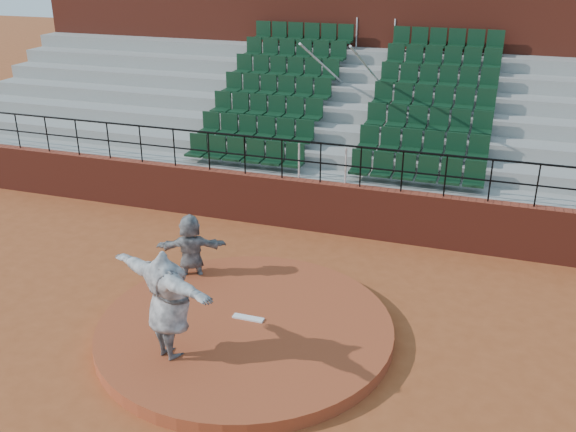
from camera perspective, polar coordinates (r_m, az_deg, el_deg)
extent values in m
plane|color=#994822|center=(12.25, -3.79, -10.44)|extent=(90.00, 90.00, 0.00)
cylinder|color=#9E4223|center=(12.18, -3.80, -9.95)|extent=(5.50, 5.50, 0.25)
cube|color=white|center=(12.23, -3.55, -9.04)|extent=(0.60, 0.15, 0.03)
cube|color=maroon|center=(16.15, 2.83, 0.86)|extent=(24.00, 0.30, 1.30)
cylinder|color=black|center=(15.60, 2.94, 6.48)|extent=(24.00, 0.05, 0.05)
cylinder|color=black|center=(15.75, 2.91, 4.74)|extent=(24.00, 0.04, 0.04)
cylinder|color=black|center=(20.02, -22.91, 6.96)|extent=(0.04, 0.04, 1.00)
cylinder|color=black|center=(19.39, -20.65, 6.82)|extent=(0.04, 0.04, 1.00)
cylinder|color=black|center=(18.79, -18.24, 6.65)|extent=(0.04, 0.04, 1.00)
cylinder|color=black|center=(18.22, -15.68, 6.47)|extent=(0.04, 0.04, 1.00)
cylinder|color=black|center=(17.69, -12.96, 6.25)|extent=(0.04, 0.04, 1.00)
cylinder|color=black|center=(17.20, -10.08, 6.01)|extent=(0.04, 0.04, 1.00)
cylinder|color=black|center=(16.76, -7.05, 5.74)|extent=(0.04, 0.04, 1.00)
cylinder|color=black|center=(16.37, -3.87, 5.44)|extent=(0.04, 0.04, 1.00)
cylinder|color=black|center=(16.03, -0.55, 5.10)|extent=(0.04, 0.04, 1.00)
cylinder|color=black|center=(15.75, 2.91, 4.74)|extent=(0.04, 0.04, 1.00)
cylinder|color=black|center=(15.52, 6.47, 4.34)|extent=(0.04, 0.04, 1.00)
cylinder|color=black|center=(15.36, 10.12, 3.92)|extent=(0.04, 0.04, 1.00)
cylinder|color=black|center=(15.26, 13.82, 3.47)|extent=(0.04, 0.04, 1.00)
cylinder|color=black|center=(15.23, 17.55, 3.01)|extent=(0.04, 0.04, 1.00)
cylinder|color=black|center=(15.27, 21.28, 2.53)|extent=(0.04, 0.04, 1.00)
cube|color=gray|center=(16.66, 3.37, 1.57)|extent=(24.00, 0.85, 1.30)
cube|color=#10311C|center=(17.02, -3.90, 5.64)|extent=(3.30, 0.48, 0.72)
cube|color=#10311C|center=(15.93, 11.31, 3.99)|extent=(3.30, 0.48, 0.72)
cube|color=gray|center=(17.36, 4.13, 3.16)|extent=(24.00, 0.85, 1.70)
cube|color=#10311C|center=(17.66, -2.88, 7.67)|extent=(3.30, 0.48, 0.72)
cube|color=#10311C|center=(16.61, 11.83, 6.19)|extent=(3.30, 0.48, 0.72)
cube|color=gray|center=(18.07, 4.84, 4.63)|extent=(24.00, 0.85, 2.10)
cube|color=#10311C|center=(18.33, -1.93, 9.55)|extent=(3.30, 0.48, 0.72)
cube|color=#10311C|center=(17.32, 12.32, 8.22)|extent=(3.30, 0.48, 0.72)
cube|color=gray|center=(18.80, 5.50, 5.98)|extent=(24.00, 0.85, 2.50)
cube|color=#10311C|center=(19.02, -1.04, 11.30)|extent=(3.30, 0.48, 0.72)
cube|color=#10311C|center=(18.05, 12.77, 10.09)|extent=(3.30, 0.48, 0.72)
cube|color=gray|center=(19.54, 6.10, 7.23)|extent=(24.00, 0.85, 2.90)
cube|color=#10311C|center=(19.73, -0.20, 12.92)|extent=(3.30, 0.48, 0.72)
cube|color=#10311C|center=(18.80, 13.19, 11.81)|extent=(3.30, 0.48, 0.72)
cube|color=gray|center=(20.29, 6.67, 8.39)|extent=(24.00, 0.85, 3.30)
cube|color=#10311C|center=(20.46, 0.59, 14.42)|extent=(3.30, 0.48, 0.72)
cube|color=#10311C|center=(19.56, 13.58, 13.39)|extent=(3.30, 0.48, 0.72)
cube|color=gray|center=(21.05, 7.20, 9.47)|extent=(24.00, 0.85, 3.70)
cube|color=#10311C|center=(21.21, 1.33, 15.82)|extent=(3.30, 0.48, 0.72)
cube|color=#10311C|center=(20.34, 13.95, 14.86)|extent=(3.30, 0.48, 0.72)
cylinder|color=silver|center=(18.43, 3.90, 12.57)|extent=(0.06, 5.97, 2.46)
cylinder|color=silver|center=(18.16, 7.64, 12.27)|extent=(0.06, 5.97, 2.46)
cube|color=maroon|center=(22.59, 8.46, 14.73)|extent=(24.00, 3.00, 7.10)
imported|color=black|center=(10.90, -10.62, -7.73)|extent=(2.51, 1.60, 2.00)
imported|color=black|center=(13.67, -8.61, -3.02)|extent=(1.55, 1.01, 1.60)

